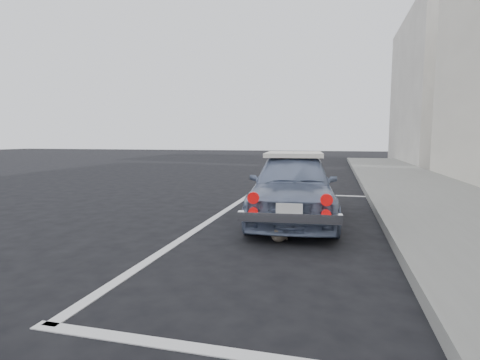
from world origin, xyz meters
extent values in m
plane|color=black|center=(0.00, 0.00, 0.00)|extent=(80.00, 80.00, 0.00)
cube|color=orange|center=(4.66, 10.00, 4.60)|extent=(0.10, 2.00, 1.60)
cube|color=#B8B2A7|center=(6.35, 20.00, 4.00)|extent=(3.50, 10.00, 8.00)
cube|color=silver|center=(0.50, -0.50, 0.00)|extent=(3.00, 0.12, 0.01)
cube|color=silver|center=(0.50, 6.50, 0.00)|extent=(3.00, 0.12, 0.01)
cube|color=silver|center=(-0.90, 3.00, 0.00)|extent=(0.12, 7.00, 0.01)
imported|color=slate|center=(0.42, 3.58, 0.58)|extent=(1.63, 3.48, 1.15)
cube|color=white|center=(0.39, 3.92, 1.08)|extent=(1.05, 1.36, 0.07)
cube|color=silver|center=(0.55, 1.95, 0.38)|extent=(1.30, 0.23, 0.12)
cube|color=white|center=(0.55, 1.90, 0.48)|extent=(0.33, 0.05, 0.17)
cylinder|color=red|center=(0.11, 1.88, 0.62)|extent=(0.15, 0.05, 0.15)
cylinder|color=red|center=(1.00, 1.96, 0.62)|extent=(0.15, 0.05, 0.15)
cylinder|color=red|center=(0.11, 1.88, 0.44)|extent=(0.12, 0.05, 0.12)
cylinder|color=red|center=(1.00, 1.96, 0.44)|extent=(0.12, 0.05, 0.12)
ellipsoid|color=#695A50|center=(0.39, 2.18, 0.10)|extent=(0.26, 0.34, 0.19)
sphere|color=#695A50|center=(0.37, 2.04, 0.16)|extent=(0.12, 0.12, 0.12)
cone|color=#695A50|center=(0.33, 2.05, 0.22)|extent=(0.04, 0.04, 0.05)
cone|color=#695A50|center=(0.40, 2.04, 0.22)|extent=(0.04, 0.04, 0.05)
cylinder|color=#695A50|center=(0.47, 2.32, 0.04)|extent=(0.06, 0.20, 0.03)
camera|label=1|loc=(1.09, -2.65, 1.36)|focal=28.00mm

